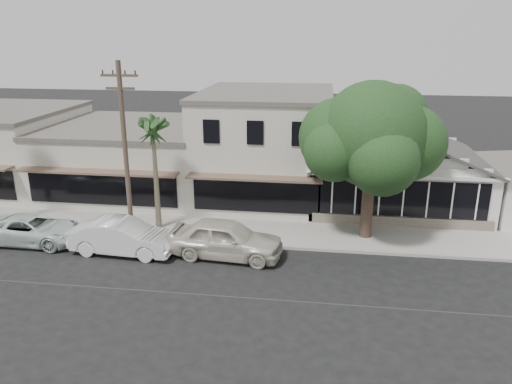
# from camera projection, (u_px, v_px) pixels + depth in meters

# --- Properties ---
(ground) EXTENTS (140.00, 140.00, 0.00)m
(ground) POSITION_uv_depth(u_px,v_px,m) (300.00, 302.00, 19.88)
(ground) COLOR black
(ground) RESTS_ON ground
(sidewalk_north) EXTENTS (90.00, 3.50, 0.15)m
(sidewalk_north) POSITION_uv_depth(u_px,v_px,m) (160.00, 227.00, 27.26)
(sidewalk_north) COLOR #9E9991
(sidewalk_north) RESTS_ON ground
(corner_shop) EXTENTS (10.40, 8.60, 5.10)m
(corner_shop) POSITION_uv_depth(u_px,v_px,m) (395.00, 164.00, 30.17)
(corner_shop) COLOR white
(corner_shop) RESTS_ON ground
(row_building_near) EXTENTS (8.00, 10.00, 6.50)m
(row_building_near) POSITION_uv_depth(u_px,v_px,m) (266.00, 146.00, 31.99)
(row_building_near) COLOR silver
(row_building_near) RESTS_ON ground
(row_building_midnear) EXTENTS (10.00, 10.00, 4.20)m
(row_building_midnear) POSITION_uv_depth(u_px,v_px,m) (133.00, 159.00, 33.52)
(row_building_midnear) COLOR beige
(row_building_midnear) RESTS_ON ground
(utility_pole) EXTENTS (1.80, 0.24, 9.00)m
(utility_pole) POSITION_uv_depth(u_px,v_px,m) (125.00, 148.00, 24.48)
(utility_pole) COLOR brown
(utility_pole) RESTS_ON ground
(car_0) EXTENTS (5.58, 2.65, 1.84)m
(car_0) POSITION_uv_depth(u_px,v_px,m) (226.00, 239.00, 23.59)
(car_0) COLOR beige
(car_0) RESTS_ON ground
(car_1) EXTENTS (5.19, 2.08, 1.68)m
(car_1) POSITION_uv_depth(u_px,v_px,m) (123.00, 237.00, 24.01)
(car_1) COLOR white
(car_1) RESTS_ON ground
(car_2) EXTENTS (5.19, 2.45, 1.43)m
(car_2) POSITION_uv_depth(u_px,v_px,m) (33.00, 229.00, 25.23)
(car_2) COLOR silver
(car_2) RESTS_ON ground
(shade_tree) EXTENTS (7.31, 6.61, 8.11)m
(shade_tree) POSITION_uv_depth(u_px,v_px,m) (371.00, 137.00, 24.51)
(shade_tree) COLOR #4E3A2F
(shade_tree) RESTS_ON ground
(palm_east) EXTENTS (2.64, 2.64, 6.48)m
(palm_east) POSITION_uv_depth(u_px,v_px,m) (153.00, 129.00, 25.38)
(palm_east) COLOR #726651
(palm_east) RESTS_ON ground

